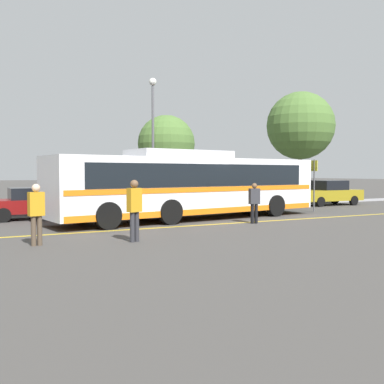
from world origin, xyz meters
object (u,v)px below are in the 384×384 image
Objects in this scene: pedestrian_1 at (254,201)px; parked_car_3 at (248,196)px; parked_car_1 at (33,203)px; pedestrian_0 at (36,211)px; parked_car_4 at (328,193)px; parked_car_2 at (154,198)px; bus_stop_sign at (314,179)px; tree_2 at (166,144)px; street_lamp at (153,125)px; pedestrian_2 at (134,206)px; tree_1 at (300,126)px; transit_bus at (192,184)px.

parked_car_3 is at bearing 64.86° from pedestrian_1.
parked_car_1 is 7.70m from pedestrian_0.
parked_car_2 is at bearing 92.20° from parked_car_4.
parked_car_2 is at bearing -118.89° from bus_stop_sign.
street_lamp is at bearing -127.23° from tree_2.
bus_stop_sign reaches higher than pedestrian_1.
tree_2 is (7.11, 13.42, 2.80)m from pedestrian_2.
parked_car_1 is at bearing -163.72° from tree_1.
tree_1 is at bearing 106.18° from parked_car_1.
transit_bus is 2.73× the size of parked_car_3.
parked_car_3 reaches higher than parked_car_1.
street_lamp reaches higher than parked_car_1.
pedestrian_1 is at bearing -95.88° from tree_2.
pedestrian_2 reaches higher than parked_car_1.
pedestrian_1 reaches higher than parked_car_1.
tree_2 is (-11.60, -0.78, -1.77)m from tree_1.
transit_bus reaches higher than parked_car_4.
street_lamp is at bearing 155.16° from parked_car_2.
parked_car_3 is 1.76× the size of bus_stop_sign.
street_lamp is (5.09, 10.77, 3.66)m from pedestrian_2.
bus_stop_sign is at bearing 77.54° from parked_car_1.
bus_stop_sign reaches higher than pedestrian_2.
parked_car_2 reaches higher than parked_car_4.
tree_1 is 1.45× the size of tree_2.
transit_bus is 6.63m from street_lamp.
bus_stop_sign is at bearing 128.91° from parked_car_4.
parked_car_3 is 0.59× the size of tree_1.
tree_1 is (21.39, 13.59, 4.63)m from pedestrian_0.
parked_car_4 is 1.62× the size of bus_stop_sign.
tree_1 is at bearing -161.29° from pedestrian_2.
parked_car_2 is at bearing 90.55° from parked_car_1.
transit_bus reaches higher than pedestrian_0.
pedestrian_2 is 23.92m from tree_1.
parked_car_4 is 0.54× the size of tree_1.
street_lamp reaches higher than pedestrian_2.
parked_car_2 reaches higher than parked_car_1.
tree_2 is (2.01, 2.65, -0.86)m from street_lamp.
pedestrian_2 reaches higher than pedestrian_0.
parked_car_2 is at bearing -134.79° from pedestrian_2.
pedestrian_1 is (-10.09, -6.18, 0.15)m from parked_car_4.
parked_car_2 is 0.87× the size of parked_car_3.
parked_car_2 is 10.26m from pedestrian_0.
pedestrian_0 is 15.29m from bus_stop_sign.
tree_2 is at bearing 146.61° from parked_car_2.
transit_bus is 7.37m from bus_stop_sign.
bus_stop_sign is 11.90m from tree_1.
parked_car_4 is 10.66m from tree_2.
tree_1 is 11.76m from tree_2.
pedestrian_0 is at bearing -31.22° from pedestrian_2.
tree_2 reaches higher than parked_car_4.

